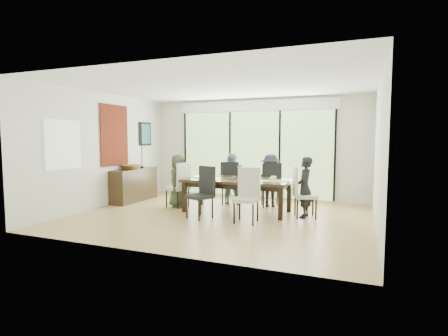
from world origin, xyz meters
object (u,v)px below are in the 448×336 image
at_px(bowl, 132,167).
at_px(cup_c, 274,178).
at_px(chair_far_left, 231,182).
at_px(chair_near_left, 199,192).
at_px(person_right_end, 305,187).
at_px(cup_b, 242,178).
at_px(chair_far_right, 271,184).
at_px(person_far_left, 231,179).
at_px(chair_near_right, 246,195).
at_px(person_far_right, 270,181).
at_px(table_top, 237,180).
at_px(chair_left_end, 177,185).
at_px(person_left_end, 178,181).
at_px(laptop, 200,177).
at_px(chair_right_end, 306,192).
at_px(sideboard, 135,185).
at_px(cup_a, 211,175).
at_px(vase, 240,176).

bearing_deg(bowl, cup_c, -1.36).
bearing_deg(chair_far_left, chair_near_left, 78.60).
height_order(person_right_end, bowl, person_right_end).
xyz_separation_m(chair_far_left, cup_b, (0.60, -0.95, 0.24)).
height_order(chair_far_right, person_right_end, person_right_end).
xyz_separation_m(chair_far_right, bowl, (-3.48, -0.66, 0.36)).
height_order(person_far_left, cup_b, person_far_left).
relative_size(chair_near_right, person_far_right, 0.85).
bearing_deg(table_top, chair_left_end, 180.00).
bearing_deg(chair_far_right, bowl, -10.31).
height_order(chair_far_right, person_left_end, person_left_end).
relative_size(chair_far_right, laptop, 3.33).
distance_m(chair_far_left, cup_c, 1.48).
bearing_deg(chair_far_right, person_far_left, -19.92).
xyz_separation_m(person_far_right, laptop, (-1.40, -0.93, 0.11)).
distance_m(chair_far_right, cup_b, 1.06).
distance_m(chair_left_end, chair_right_end, 3.00).
bearing_deg(laptop, chair_far_left, 59.92).
distance_m(cup_b, sideboard, 3.13).
height_order(chair_far_left, laptop, chair_far_left).
bearing_deg(chair_far_right, person_left_end, 1.66).
bearing_deg(chair_near_left, chair_right_end, 45.71).
distance_m(person_far_left, cup_a, 0.74).
height_order(person_far_right, laptop, person_far_right).
bearing_deg(chair_far_left, bowl, 5.19).
distance_m(person_left_end, cup_c, 2.29).
bearing_deg(chair_far_left, person_right_end, 146.50).
bearing_deg(laptop, chair_far_right, 26.91).
bearing_deg(chair_far_right, vase, 36.93).
distance_m(cup_c, sideboard, 3.76).
xyz_separation_m(person_far_left, cup_a, (-0.25, -0.68, 0.15)).
bearing_deg(person_far_left, chair_right_end, 150.69).
xyz_separation_m(chair_left_end, chair_right_end, (3.00, 0.00, 0.00)).
height_order(chair_left_end, chair_near_left, same).
xyz_separation_m(cup_b, cup_c, (0.65, 0.20, 0.00)).
relative_size(chair_left_end, bowl, 2.40).
distance_m(chair_near_left, sideboard, 2.70).
relative_size(chair_near_left, person_far_left, 0.85).
distance_m(table_top, chair_left_end, 1.51).
xyz_separation_m(cup_a, cup_b, (0.85, -0.25, -0.00)).
bearing_deg(chair_near_left, chair_far_left, 110.53).
bearing_deg(vase, person_far_left, 122.66).
bearing_deg(cup_b, chair_near_right, -65.56).
height_order(chair_left_end, person_far_left, person_far_left).
bearing_deg(cup_c, person_left_end, -177.49).
bearing_deg(bowl, person_left_end, -7.38).
relative_size(person_left_end, bowl, 2.82).
distance_m(person_far_left, laptop, 1.02).
height_order(chair_right_end, laptop, chair_right_end).
xyz_separation_m(cup_a, cup_c, (1.50, -0.05, 0.00)).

